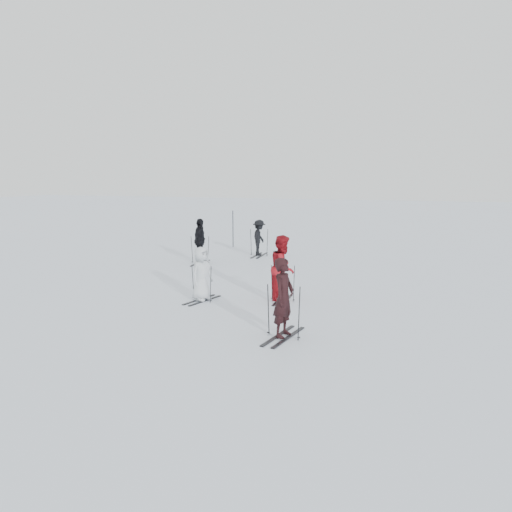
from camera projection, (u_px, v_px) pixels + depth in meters
The scene contains 12 objects.
ground at pixel (246, 291), 16.41m from camera, with size 120.00×120.00×0.00m, color silver.
skier_near_dark at pixel (284, 299), 11.60m from camera, with size 0.68×0.45×1.86m, color black.
skier_red at pixel (283, 269), 14.99m from camera, with size 0.96×0.75×1.97m, color maroon.
skier_grey at pixel (202, 274), 15.00m from camera, with size 0.79×0.52×1.62m, color silver.
skier_uphill_left at pixel (200, 241), 21.24m from camera, with size 1.11×0.46×1.90m, color black.
skier_uphill_far at pixel (259, 238), 23.27m from camera, with size 1.07×0.62×1.66m, color black.
skis_near_dark at pixel (283, 310), 11.65m from camera, with size 0.94×1.77×1.29m, color black, non-canonical shape.
skis_red at pixel (283, 282), 15.05m from camera, with size 0.81×1.54×1.12m, color black, non-canonical shape.
skis_grey at pixel (202, 282), 15.04m from camera, with size 0.81×1.54×1.12m, color black, non-canonical shape.
skis_uphill_left at pixel (200, 249), 21.30m from camera, with size 0.88×1.66×1.21m, color black, non-canonical shape.
skis_uphill_far at pixel (259, 242), 23.30m from camera, with size 0.94×1.78×1.30m, color black, non-canonical shape.
piste_marker at pixel (233, 229), 26.08m from camera, with size 0.04×0.04×1.91m, color black.
Camera 1 is at (5.32, -15.10, 3.81)m, focal length 35.00 mm.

